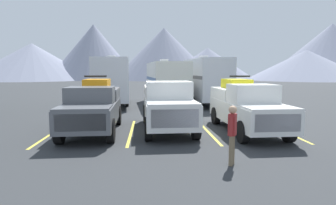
{
  "coord_description": "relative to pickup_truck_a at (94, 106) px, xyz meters",
  "views": [
    {
      "loc": [
        -0.94,
        -13.3,
        2.76
      ],
      "look_at": [
        0.0,
        0.62,
        1.2
      ],
      "focal_mm": 31.1,
      "sensor_mm": 36.0,
      "label": 1
    }
  ],
  "objects": [
    {
      "name": "lot_stripe_a",
      "position": [
        -1.78,
        -0.15,
        -1.16
      ],
      "size": [
        0.12,
        5.5,
        0.01
      ],
      "primitive_type": "cube",
      "color": "gold",
      "rests_on": "ground"
    },
    {
      "name": "camper_trailer_b",
      "position": [
        3.88,
        10.28,
        0.77
      ],
      "size": [
        3.17,
        8.99,
        3.65
      ],
      "color": "silver",
      "rests_on": "ground"
    },
    {
      "name": "camper_trailer_a",
      "position": [
        -0.4,
        9.89,
        0.9
      ],
      "size": [
        3.15,
        8.87,
        3.93
      ],
      "color": "silver",
      "rests_on": "ground"
    },
    {
      "name": "lot_stripe_c",
      "position": [
        5.12,
        -0.15,
        -1.16
      ],
      "size": [
        0.12,
        5.5,
        0.01
      ],
      "primitive_type": "cube",
      "color": "gold",
      "rests_on": "ground"
    },
    {
      "name": "pickup_truck_b",
      "position": [
        3.32,
        0.23,
        0.01
      ],
      "size": [
        2.32,
        5.74,
        2.26
      ],
      "color": "white",
      "rests_on": "ground"
    },
    {
      "name": "pickup_truck_c",
      "position": [
        6.84,
        -0.28,
        -0.0
      ],
      "size": [
        2.24,
        5.87,
        2.5
      ],
      "color": "white",
      "rests_on": "ground"
    },
    {
      "name": "camper_trailer_c",
      "position": [
        6.99,
        9.46,
        0.9
      ],
      "size": [
        2.89,
        7.61,
        3.92
      ],
      "color": "silver",
      "rests_on": "ground"
    },
    {
      "name": "ground_plane",
      "position": [
        3.39,
        0.23,
        -1.16
      ],
      "size": [
        240.0,
        240.0,
        0.0
      ],
      "primitive_type": "plane",
      "color": "#2D3033"
    },
    {
      "name": "pickup_truck_a",
      "position": [
        0.0,
        0.0,
        0.0
      ],
      "size": [
        2.32,
        5.63,
        2.51
      ],
      "color": "#595B60",
      "rests_on": "ground"
    },
    {
      "name": "lot_stripe_d",
      "position": [
        8.56,
        -0.15,
        -1.16
      ],
      "size": [
        0.12,
        5.5,
        0.01
      ],
      "primitive_type": "cube",
      "color": "gold",
      "rests_on": "ground"
    },
    {
      "name": "lot_stripe_b",
      "position": [
        1.67,
        -0.15,
        -1.16
      ],
      "size": [
        0.12,
        5.5,
        0.01
      ],
      "primitive_type": "cube",
      "color": "gold",
      "rests_on": "ground"
    },
    {
      "name": "person_a",
      "position": [
        4.86,
        -4.96,
        -0.16
      ],
      "size": [
        0.3,
        0.35,
        1.75
      ],
      "color": "#726047",
      "rests_on": "ground"
    },
    {
      "name": "mountain_ridge",
      "position": [
        13.88,
        72.9,
        5.64
      ],
      "size": [
        151.48,
        47.62,
        17.4
      ],
      "color": "gray",
      "rests_on": "ground"
    }
  ]
}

